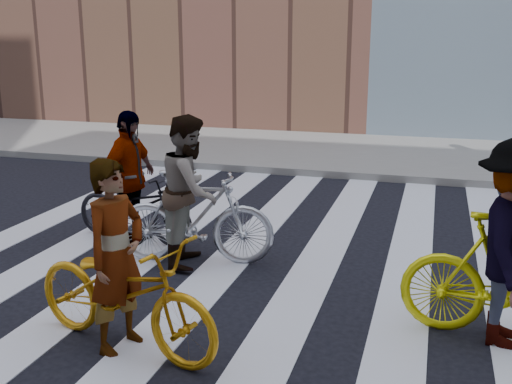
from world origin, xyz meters
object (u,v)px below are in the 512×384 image
at_px(rider_mid, 190,191).
at_px(rider_rear, 129,177).
at_px(rider_left, 116,256).
at_px(bike_silver_mid, 195,217).
at_px(bike_dark_rear, 134,207).
at_px(bike_yellow_left, 124,292).

height_order(rider_mid, rider_rear, rider_mid).
relative_size(rider_left, rider_rear, 0.97).
distance_m(rider_left, rider_rear, 3.03).
relative_size(bike_silver_mid, bike_dark_rear, 1.06).
bearing_deg(bike_silver_mid, bike_yellow_left, 174.53).
relative_size(bike_yellow_left, rider_mid, 1.11).
bearing_deg(rider_rear, rider_left, -145.85).
distance_m(bike_dark_rear, rider_left, 3.03).
height_order(bike_dark_rear, rider_mid, rider_mid).
xyz_separation_m(bike_dark_rear, rider_mid, (1.07, -0.54, 0.45)).
distance_m(bike_yellow_left, bike_dark_rear, 3.03).
bearing_deg(rider_mid, bike_dark_rear, 52.41).
height_order(bike_yellow_left, rider_mid, rider_mid).
bearing_deg(bike_dark_rear, rider_left, -146.70).
bearing_deg(rider_left, bike_dark_rear, 39.70).
bearing_deg(bike_yellow_left, bike_silver_mid, 19.92).
bearing_deg(rider_rear, bike_yellow_left, -145.01).
distance_m(bike_silver_mid, rider_rear, 1.33).
xyz_separation_m(bike_dark_rear, rider_left, (1.29, -2.71, 0.39)).
relative_size(bike_dark_rear, rider_left, 1.06).
bearing_deg(bike_silver_mid, rider_rear, 54.39).
height_order(bike_yellow_left, bike_dark_rear, bike_yellow_left).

